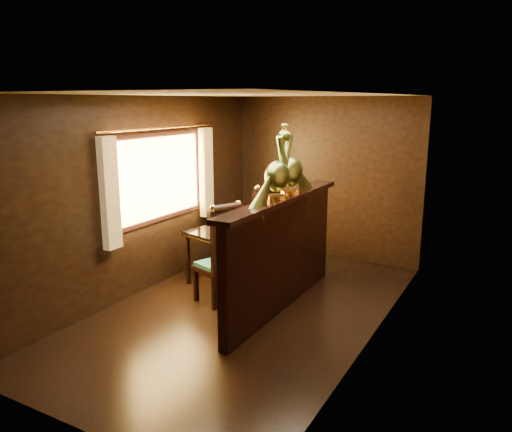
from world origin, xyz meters
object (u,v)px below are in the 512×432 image
Objects in this scene: dining_table at (234,232)px; chair_right at (261,233)px; peacock_right at (291,159)px; peacock_left at (277,163)px; chair_left at (223,252)px.

chair_right is at bearing 5.71° from dining_table.
peacock_left is at bearing -90.00° from peacock_right.
peacock_right is at bearing 90.00° from peacock_left.
peacock_right reaches higher than dining_table.
chair_right is 1.21m from peacock_right.
peacock_right is at bearing 54.78° from chair_left.
peacock_right reaches higher than chair_left.
peacock_right is (0.00, 0.37, 0.00)m from peacock_left.
peacock_right is (0.67, 0.47, 1.10)m from chair_left.
peacock_right is at bearing -4.88° from dining_table.
dining_table is at bearing 132.71° from chair_left.
peacock_left is at bearing 28.27° from chair_left.
peacock_left is at bearing -20.90° from dining_table.
dining_table is at bearing 160.46° from peacock_right.
peacock_right is (0.55, -0.29, 1.04)m from chair_right.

